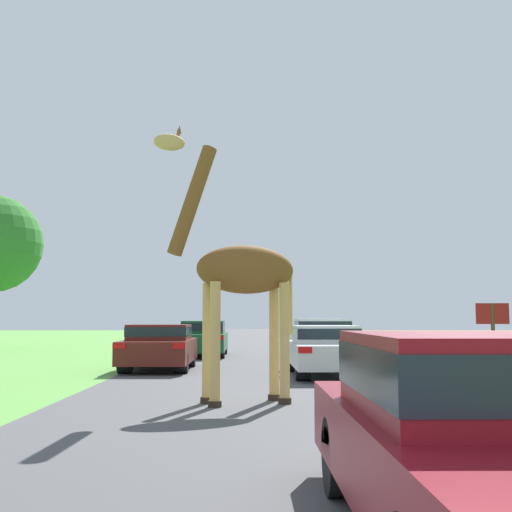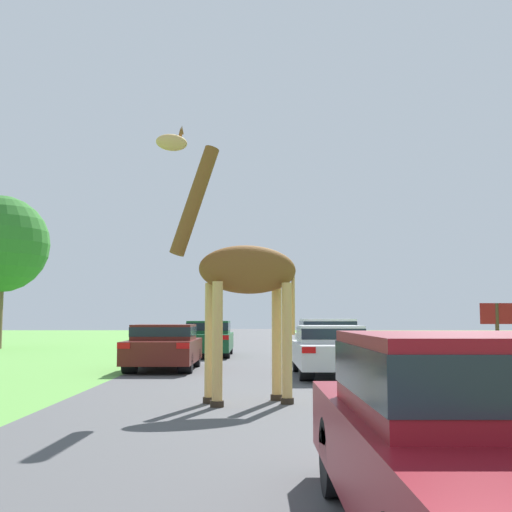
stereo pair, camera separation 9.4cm
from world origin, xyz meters
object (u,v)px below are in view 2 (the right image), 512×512
car_lead_maroon (476,435)px  sign_post (494,330)px  car_queue_right (327,349)px  giraffe_near_road (239,276)px  car_verge_right (162,346)px  car_far_ahead (325,339)px  car_queue_left (207,337)px

car_lead_maroon → sign_post: 9.99m
car_lead_maroon → car_queue_right: (0.49, 12.77, -0.05)m
giraffe_near_road → sign_post: 5.80m
car_queue_right → car_verge_right: car_verge_right is taller
giraffe_near_road → car_far_ahead: bearing=-32.3°
car_verge_right → sign_post: bearing=-34.7°
sign_post → giraffe_near_road: bearing=-159.2°
car_queue_right → car_far_ahead: size_ratio=0.96×
car_queue_left → car_lead_maroon: bearing=-81.2°
car_verge_right → sign_post: size_ratio=2.18×
car_queue_right → sign_post: size_ratio=2.42×
car_queue_right → car_lead_maroon: bearing=-92.2°
car_queue_left → sign_post: 14.04m
giraffe_near_road → sign_post: bearing=-87.4°
car_queue_right → giraffe_near_road: bearing=-111.8°
car_lead_maroon → giraffe_near_road: bearing=103.3°
car_lead_maroon → car_queue_left: 21.73m
car_lead_maroon → sign_post: sign_post is taller
car_queue_left → car_far_ahead: 5.48m
car_lead_maroon → car_verge_right: size_ratio=1.15×
giraffe_near_road → car_far_ahead: 11.30m
car_queue_right → car_far_ahead: bearing=84.4°
car_queue_right → car_far_ahead: car_far_ahead is taller
car_lead_maroon → car_queue_right: car_lead_maroon is taller
car_far_ahead → sign_post: 9.22m
car_far_ahead → car_verge_right: bearing=-146.3°
car_queue_right → sign_post: sign_post is taller
sign_post → car_lead_maroon: bearing=-111.3°
car_queue_right → car_verge_right: 5.01m
car_lead_maroon → sign_post: bearing=68.7°
car_queue_right → car_verge_right: (-4.63, 1.91, -0.01)m
car_far_ahead → car_verge_right: car_far_ahead is taller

